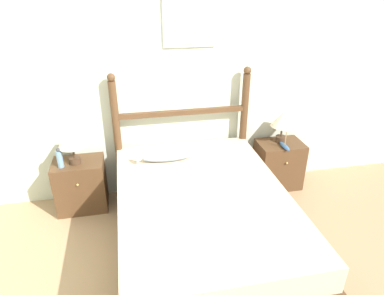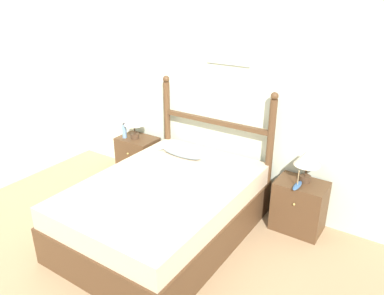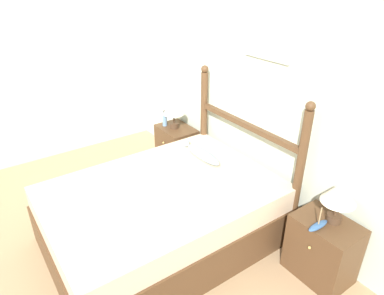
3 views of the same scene
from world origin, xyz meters
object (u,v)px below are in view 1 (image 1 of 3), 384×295
(nightstand_left, at_px, (81,185))
(fish_pillow, at_px, (166,157))
(bed, at_px, (202,221))
(table_lamp_right, at_px, (283,120))
(table_lamp_left, at_px, (71,140))
(model_boat, at_px, (285,146))
(bottle, at_px, (60,158))
(nightstand_right, at_px, (278,164))

(nightstand_left, relative_size, fish_pillow, 0.99)
(bed, relative_size, table_lamp_right, 5.65)
(fish_pillow, bearing_deg, table_lamp_left, 165.85)
(bed, relative_size, nightstand_left, 3.70)
(bed, bearing_deg, fish_pillow, 110.38)
(model_boat, bearing_deg, bottle, 179.09)
(nightstand_left, height_order, table_lamp_left, table_lamp_left)
(nightstand_left, bearing_deg, bed, -37.89)
(nightstand_left, bearing_deg, fish_pillow, -15.68)
(model_boat, bearing_deg, nightstand_right, 83.73)
(table_lamp_left, xyz_separation_m, table_lamp_right, (2.22, 0.06, 0.00))
(nightstand_right, relative_size, fish_pillow, 0.99)
(table_lamp_left, bearing_deg, bed, -36.83)
(bed, distance_m, nightstand_left, 1.39)
(bed, height_order, nightstand_right, bed)
(nightstand_right, distance_m, table_lamp_right, 0.53)
(table_lamp_left, bearing_deg, nightstand_left, 55.62)
(table_lamp_left, height_order, table_lamp_right, same)
(model_boat, bearing_deg, table_lamp_left, 177.55)
(table_lamp_right, bearing_deg, nightstand_left, -178.88)
(fish_pillow, bearing_deg, nightstand_right, 10.46)
(nightstand_right, height_order, fish_pillow, fish_pillow)
(table_lamp_left, distance_m, fish_pillow, 0.93)
(table_lamp_right, height_order, bottle, table_lamp_right)
(nightstand_left, distance_m, table_lamp_right, 2.27)
(bed, bearing_deg, table_lamp_right, 38.99)
(nightstand_right, distance_m, table_lamp_left, 2.28)
(nightstand_right, height_order, table_lamp_left, table_lamp_left)
(bottle, distance_m, fish_pillow, 1.03)
(table_lamp_left, bearing_deg, table_lamp_right, 1.66)
(bottle, relative_size, fish_pillow, 0.37)
(model_boat, bearing_deg, nightstand_left, 176.97)
(bed, xyz_separation_m, nightstand_left, (-1.10, 0.86, -0.02))
(table_lamp_left, bearing_deg, nightstand_right, 0.55)
(table_lamp_left, xyz_separation_m, model_boat, (2.20, -0.09, -0.24))
(bed, height_order, nightstand_left, bed)
(bed, distance_m, model_boat, 1.34)
(table_lamp_left, distance_m, bottle, 0.21)
(bottle, bearing_deg, nightstand_right, 1.92)
(table_lamp_left, xyz_separation_m, fish_pillow, (0.89, -0.22, -0.16))
(table_lamp_right, xyz_separation_m, model_boat, (-0.02, -0.16, -0.24))
(nightstand_right, distance_m, model_boat, 0.32)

